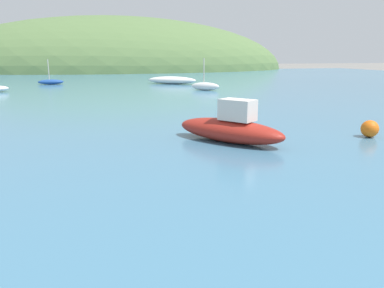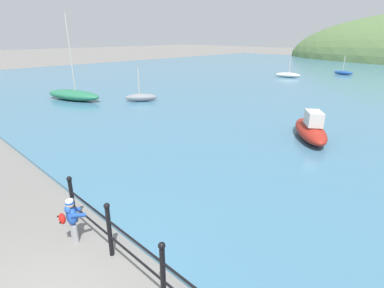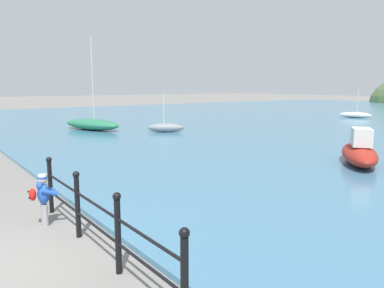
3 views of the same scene
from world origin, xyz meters
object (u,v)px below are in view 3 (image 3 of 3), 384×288
(child_in_coat, at_px, (42,195))
(boat_nearest_quay, at_px, (359,152))
(boat_twin_mast, at_px, (92,124))
(boat_blue_hull, at_px, (166,127))
(boat_far_right, at_px, (355,115))

(child_in_coat, xyz_separation_m, boat_nearest_quay, (0.74, 9.99, -0.11))
(boat_twin_mast, bearing_deg, boat_blue_hull, 39.09)
(boat_blue_hull, relative_size, boat_nearest_quay, 0.65)
(boat_blue_hull, distance_m, boat_nearest_quay, 11.23)
(child_in_coat, xyz_separation_m, boat_blue_hull, (-10.47, 9.49, -0.24))
(child_in_coat, distance_m, boat_nearest_quay, 10.02)
(child_in_coat, xyz_separation_m, boat_twin_mast, (-14.06, 6.57, -0.16))
(boat_far_right, bearing_deg, boat_nearest_quay, -59.54)
(child_in_coat, distance_m, boat_far_right, 28.86)
(boat_far_right, bearing_deg, child_in_coat, -70.94)
(boat_nearest_quay, bearing_deg, boat_far_right, 120.46)
(boat_twin_mast, xyz_separation_m, boat_blue_hull, (3.59, 2.92, -0.08))
(boat_nearest_quay, xyz_separation_m, boat_far_right, (-10.17, 17.29, -0.15))
(boat_twin_mast, height_order, boat_far_right, boat_twin_mast)
(child_in_coat, bearing_deg, boat_nearest_quay, 85.74)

